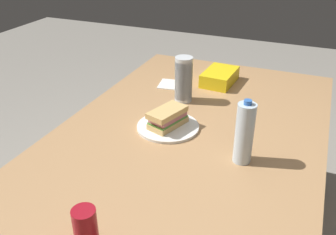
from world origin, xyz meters
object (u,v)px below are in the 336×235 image
Objects in this scene: soda_can_red at (86,228)px; plastic_cup_stack at (184,79)px; sandwich at (168,117)px; dining_table at (183,156)px; paper_plate at (168,127)px; water_bottle_spare at (244,133)px; chip_bag at (220,77)px.

soda_can_red is 0.96m from plastic_cup_stack.
soda_can_red reaches higher than sandwich.
sandwich is 0.29m from plastic_cup_stack.
dining_table is 0.14m from paper_plate.
soda_can_red reaches higher than paper_plate.
soda_can_red is (0.67, 0.04, 0.01)m from sandwich.
paper_plate is 0.38m from water_bottle_spare.
plastic_cup_stack is at bearing -175.24° from soda_can_red.
soda_can_red is 1.23m from chip_bag.
water_bottle_spare is at bearing 151.83° from soda_can_red.
sandwich is (0.00, 0.00, 0.05)m from paper_plate.
paper_plate is at bearing -176.28° from soda_can_red.
sandwich is at bearing 8.23° from paper_plate.
plastic_cup_stack is at bearing -159.33° from dining_table.
water_bottle_spare is at bearing 71.42° from sandwich.
water_bottle_spare is (-0.56, 0.30, 0.06)m from soda_can_red.
sandwich is at bearing 7.29° from plastic_cup_stack.
paper_plate is at bearing -171.77° from sandwich.
dining_table is 8.19× the size of chip_bag.
chip_bag is (-0.56, 0.07, -0.02)m from sandwich.
water_bottle_spare reaches higher than sandwich.
dining_table is 15.44× the size of soda_can_red.
water_bottle_spare is (0.05, 0.25, 0.19)m from dining_table.
paper_plate is 0.68m from soda_can_red.
plastic_cup_stack is at bearing 163.19° from chip_bag.
plastic_cup_stack is at bearing -172.71° from sandwich.
plastic_cup_stack is (-0.28, -0.04, 0.10)m from paper_plate.
dining_table is 0.64m from chip_bag.
dining_table is at bearing -100.58° from water_bottle_spare.
dining_table is 8.53× the size of plastic_cup_stack.
water_bottle_spare is at bearing 43.60° from plastic_cup_stack.
paper_plate is at bearing -127.06° from dining_table.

